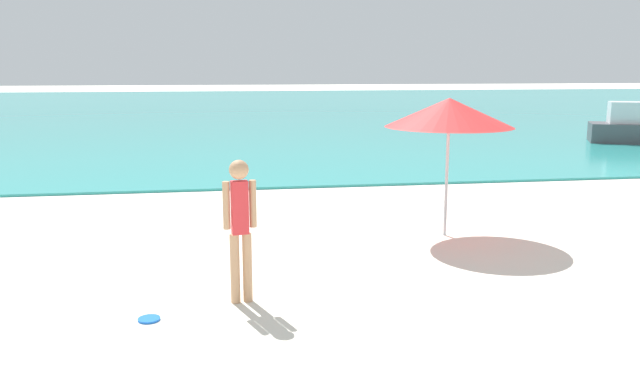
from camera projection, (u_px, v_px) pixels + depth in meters
The scene contains 4 objects.
water at pixel (247, 107), 43.96m from camera, with size 160.00×60.00×0.06m, color teal.
person_standing at pixel (240, 223), 7.51m from camera, with size 0.39×0.23×1.72m.
frisbee at pixel (149, 319), 7.14m from camera, with size 0.25×0.25×0.03m, color blue.
beach_umbrella at pixel (449, 113), 10.35m from camera, with size 2.08×2.08×2.28m.
Camera 1 is at (-2.05, -1.65, 2.77)m, focal length 36.09 mm.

